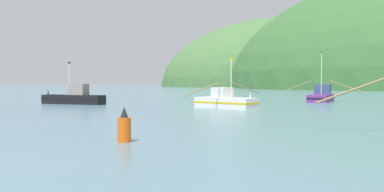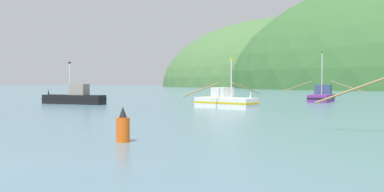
{
  "view_description": "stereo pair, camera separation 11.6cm",
  "coord_description": "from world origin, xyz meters",
  "px_view_note": "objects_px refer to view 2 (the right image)",
  "views": [
    {
      "loc": [
        9.92,
        -11.02,
        2.75
      ],
      "look_at": [
        4.98,
        27.32,
        1.4
      ],
      "focal_mm": 38.79,
      "sensor_mm": 36.0,
      "label": 1
    },
    {
      "loc": [
        10.03,
        -11.01,
        2.75
      ],
      "look_at": [
        4.98,
        27.32,
        1.4
      ],
      "focal_mm": 38.79,
      "sensor_mm": 36.0,
      "label": 2
    }
  ],
  "objects_px": {
    "fishing_boat_purple": "(322,97)",
    "channel_buoy": "(123,127)",
    "fishing_boat_white": "(225,101)",
    "fishing_boat_black": "(75,98)"
  },
  "relations": [
    {
      "from": "fishing_boat_black",
      "to": "channel_buoy",
      "type": "xyz_separation_m",
      "value": [
        15.28,
        -30.04,
        -0.11
      ]
    },
    {
      "from": "fishing_boat_purple",
      "to": "channel_buoy",
      "type": "height_order",
      "value": "fishing_boat_purple"
    },
    {
      "from": "fishing_boat_black",
      "to": "channel_buoy",
      "type": "height_order",
      "value": "fishing_boat_black"
    },
    {
      "from": "fishing_boat_white",
      "to": "fishing_boat_purple",
      "type": "height_order",
      "value": "fishing_boat_purple"
    },
    {
      "from": "fishing_boat_white",
      "to": "fishing_boat_black",
      "type": "distance_m",
      "value": 19.57
    },
    {
      "from": "fishing_boat_white",
      "to": "fishing_boat_purple",
      "type": "xyz_separation_m",
      "value": [
        12.36,
        15.95,
        -0.02
      ]
    },
    {
      "from": "fishing_boat_white",
      "to": "fishing_boat_purple",
      "type": "bearing_deg",
      "value": 86.35
    },
    {
      "from": "fishing_boat_black",
      "to": "fishing_boat_white",
      "type": "bearing_deg",
      "value": 177.05
    },
    {
      "from": "fishing_boat_white",
      "to": "fishing_boat_purple",
      "type": "distance_m",
      "value": 20.18
    },
    {
      "from": "fishing_boat_purple",
      "to": "fishing_boat_black",
      "type": "height_order",
      "value": "fishing_boat_purple"
    }
  ]
}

